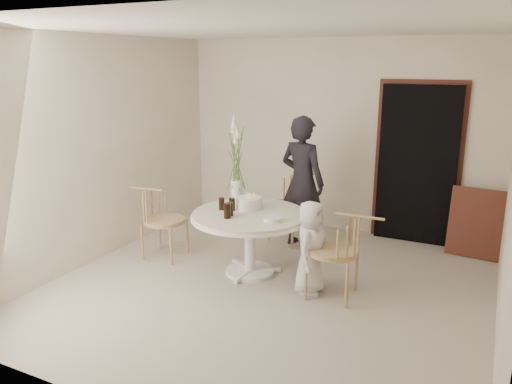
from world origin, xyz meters
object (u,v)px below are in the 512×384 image
at_px(table, 250,223).
at_px(chair_left, 155,212).
at_px(chair_far, 298,197).
at_px(chair_right, 346,244).
at_px(girl, 302,182).
at_px(birthday_cake, 249,203).
at_px(flower_vase, 236,163).
at_px(boy, 310,247).

height_order(table, chair_left, chair_left).
distance_m(chair_far, chair_right, 1.83).
xyz_separation_m(chair_far, girl, (0.15, -0.23, 0.27)).
distance_m(birthday_cake, flower_vase, 0.53).
bearing_deg(chair_right, birthday_cake, -104.35).
bearing_deg(chair_left, birthday_cake, -86.60).
bearing_deg(chair_left, table, -93.67).
relative_size(table, chair_left, 1.51).
height_order(chair_far, birthday_cake, chair_far).
bearing_deg(flower_vase, birthday_cake, -36.87).
bearing_deg(boy, chair_far, 25.15).
xyz_separation_m(chair_far, chair_left, (-1.36, -1.36, -0.03)).
relative_size(chair_right, girl, 0.54).
distance_m(chair_far, girl, 0.38).
height_order(chair_far, chair_right, same).
xyz_separation_m(chair_left, birthday_cake, (1.22, 0.18, 0.23)).
bearing_deg(chair_far, girl, -38.14).
bearing_deg(chair_far, chair_left, -115.75).
bearing_deg(chair_left, boy, -98.43).
bearing_deg(girl, chair_far, -44.10).
bearing_deg(table, chair_right, -6.46).
height_order(birthday_cake, flower_vase, flower_vase).
distance_m(chair_right, boy, 0.38).
distance_m(table, chair_right, 1.16).
bearing_deg(girl, flower_vase, 66.14).
bearing_deg(boy, table, 77.97).
distance_m(chair_left, girl, 1.91).
distance_m(boy, flower_vase, 1.44).
bearing_deg(birthday_cake, chair_left, -171.50).
xyz_separation_m(chair_far, flower_vase, (-0.42, -0.97, 0.60)).
bearing_deg(birthday_cake, table, -61.82).
bearing_deg(chair_right, flower_vase, -109.46).
bearing_deg(boy, birthday_cake, 69.74).
height_order(girl, birthday_cake, girl).
distance_m(chair_right, flower_vase, 1.70).
height_order(table, chair_right, chair_right).
bearing_deg(flower_vase, boy, -24.09).
height_order(chair_right, girl, girl).
relative_size(chair_right, birthday_cake, 3.22).
relative_size(table, birthday_cake, 4.63).
bearing_deg(chair_left, flower_vase, -72.55).
height_order(boy, flower_vase, flower_vase).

